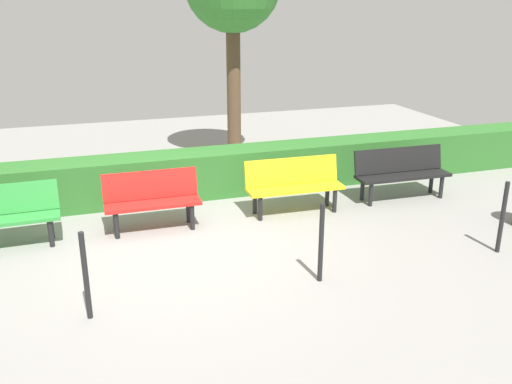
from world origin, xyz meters
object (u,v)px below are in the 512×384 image
object	(u,v)px
bench_black	(401,171)
bench_yellow	(294,183)
bench_red	(152,198)
bench_green	(1,214)

from	to	relation	value
bench_black	bench_yellow	bearing A→B (deg)	2.31
bench_black	bench_red	world-z (taller)	same
bench_red	bench_yellow	bearing A→B (deg)	-179.17
bench_yellow	bench_black	bearing A→B (deg)	-177.23
bench_yellow	bench_red	world-z (taller)	same
bench_yellow	bench_red	xyz separation A→B (m)	(2.25, 0.01, -0.00)
bench_red	bench_green	bearing A→B (deg)	1.00
bench_red	bench_black	bearing A→B (deg)	-178.70
bench_yellow	bench_green	distance (m)	4.29
bench_yellow	bench_green	world-z (taller)	same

